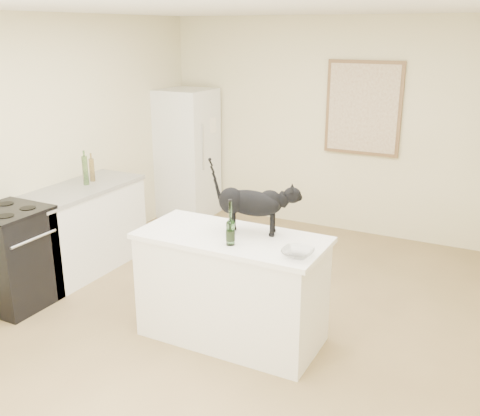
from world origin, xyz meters
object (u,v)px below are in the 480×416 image
Objects in this scene: black_cat at (251,206)px; glass_bowl at (298,253)px; stove at (12,259)px; wine_bottle at (230,225)px; fridge at (186,154)px.

glass_bowl is (0.51, -0.28, -0.19)m from black_cat.
stove is 2.90× the size of wine_bottle.
wine_bottle is 0.55m from glass_bowl.
fridge is at bearing 134.58° from glass_bowl.
stove is 1.42× the size of black_cat.
wine_bottle is 1.36× the size of glass_bowl.
stove is at bearing -173.94° from wine_bottle.
stove is 2.32m from black_cat.
fridge reaches higher than black_cat.
glass_bowl is at bearing -45.42° from fridge.
stove is 2.72m from glass_bowl.
wine_bottle reaches higher than stove.
fridge reaches higher than glass_bowl.
black_cat reaches higher than wine_bottle.
black_cat is 2.05× the size of wine_bottle.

